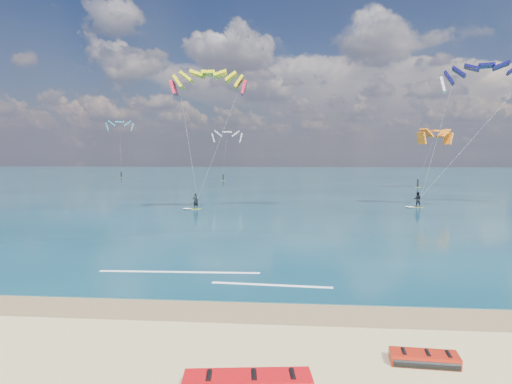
% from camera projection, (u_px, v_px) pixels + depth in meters
% --- Properties ---
extents(ground, '(320.00, 320.00, 0.00)m').
position_uv_depth(ground, '(247.00, 203.00, 53.42)').
color(ground, tan).
rests_on(ground, ground).
extents(wet_sand_strip, '(320.00, 2.40, 0.01)m').
position_uv_depth(wet_sand_strip, '(138.00, 308.00, 16.69)').
color(wet_sand_strip, olive).
rests_on(wet_sand_strip, ground).
extents(sea, '(320.00, 200.00, 0.04)m').
position_uv_depth(sea, '(274.00, 177.00, 116.96)').
color(sea, '#0B2F3E').
rests_on(sea, ground).
extents(packed_kite_mid, '(2.02, 1.12, 0.36)m').
position_uv_depth(packed_kite_mid, '(424.00, 364.00, 12.25)').
color(packed_kite_mid, '#B11D0C').
rests_on(packed_kite_mid, ground).
extents(kitesurfer_main, '(8.41, 7.06, 14.27)m').
position_uv_depth(kitesurfer_main, '(202.00, 136.00, 43.59)').
color(kitesurfer_main, '#D5EF1C').
rests_on(kitesurfer_main, sea).
extents(kitesurfer_far, '(11.82, 6.98, 15.65)m').
position_uv_depth(kitesurfer_far, '(452.00, 131.00, 45.54)').
color(kitesurfer_far, gold).
rests_on(kitesurfer_far, sea).
extents(shoreline_foam, '(10.99, 2.37, 0.01)m').
position_uv_depth(shoreline_foam, '(214.00, 277.00, 20.85)').
color(shoreline_foam, white).
rests_on(shoreline_foam, ground).
extents(distant_kites, '(71.46, 34.96, 13.64)m').
position_uv_depth(distant_kites, '(223.00, 155.00, 96.14)').
color(distant_kites, teal).
rests_on(distant_kites, ground).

